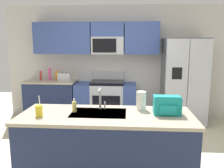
% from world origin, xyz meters
% --- Properties ---
extents(ground_plane, '(9.00, 9.00, 0.00)m').
position_xyz_m(ground_plane, '(0.00, 0.00, 0.00)').
color(ground_plane, beige).
rests_on(ground_plane, ground).
extents(kitchen_wall_unit, '(5.20, 0.43, 2.60)m').
position_xyz_m(kitchen_wall_unit, '(-0.14, 2.08, 1.47)').
color(kitchen_wall_unit, beige).
rests_on(kitchen_wall_unit, ground).
extents(back_counter, '(1.16, 0.63, 0.90)m').
position_xyz_m(back_counter, '(-1.49, 1.80, 0.45)').
color(back_counter, '#1E2A4D').
rests_on(back_counter, ground).
extents(range_oven, '(1.36, 0.61, 1.10)m').
position_xyz_m(range_oven, '(-0.22, 1.80, 0.44)').
color(range_oven, '#B7BABF').
rests_on(range_oven, ground).
extents(refrigerator, '(0.90, 0.76, 1.85)m').
position_xyz_m(refrigerator, '(1.49, 1.73, 0.93)').
color(refrigerator, '#4C4F54').
rests_on(refrigerator, ground).
extents(island_counter, '(2.11, 0.83, 0.90)m').
position_xyz_m(island_counter, '(0.03, -0.65, 0.45)').
color(island_counter, '#1E2A4D').
rests_on(island_counter, ground).
extents(toaster, '(0.28, 0.16, 0.18)m').
position_xyz_m(toaster, '(-1.15, 1.75, 0.99)').
color(toaster, '#B7BABF').
rests_on(toaster, back_counter).
extents(pepper_mill, '(0.05, 0.05, 0.22)m').
position_xyz_m(pepper_mill, '(-1.72, 1.80, 1.01)').
color(pepper_mill, '#B2332D').
rests_on(pepper_mill, back_counter).
extents(bottle_orange, '(0.08, 0.08, 0.21)m').
position_xyz_m(bottle_orange, '(-1.36, 1.85, 1.01)').
color(bottle_orange, orange).
rests_on(bottle_orange, back_counter).
extents(bottle_pink, '(0.06, 0.06, 0.28)m').
position_xyz_m(bottle_pink, '(-1.52, 1.84, 1.04)').
color(bottle_pink, '#EA4C93').
rests_on(bottle_pink, back_counter).
extents(sink_faucet, '(0.08, 0.21, 0.28)m').
position_xyz_m(sink_faucet, '(-0.07, -0.45, 1.07)').
color(sink_faucet, '#B7BABF').
rests_on(sink_faucet, island_counter).
extents(drink_cup_yellow, '(0.08, 0.08, 0.25)m').
position_xyz_m(drink_cup_yellow, '(-0.75, -0.79, 0.97)').
color(drink_cup_yellow, yellow).
rests_on(drink_cup_yellow, island_counter).
extents(soap_dispenser, '(0.06, 0.06, 0.17)m').
position_xyz_m(soap_dispenser, '(-0.38, -0.58, 0.97)').
color(soap_dispenser, '#D8CC66').
rests_on(soap_dispenser, island_counter).
extents(paper_towel_roll, '(0.12, 0.12, 0.24)m').
position_xyz_m(paper_towel_roll, '(0.46, -0.42, 1.02)').
color(paper_towel_roll, white).
rests_on(paper_towel_roll, island_counter).
extents(backpack, '(0.32, 0.22, 0.23)m').
position_xyz_m(backpack, '(0.76, -0.59, 1.02)').
color(backpack, teal).
rests_on(backpack, island_counter).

